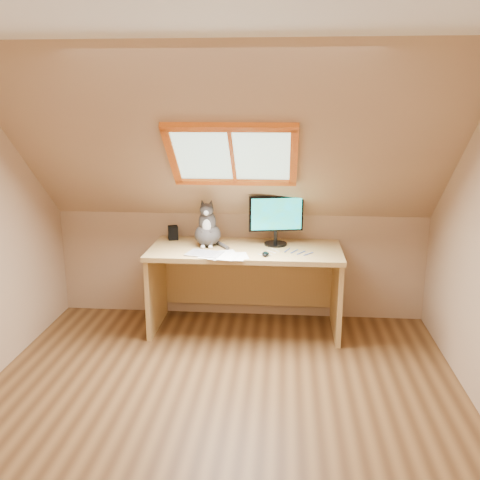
# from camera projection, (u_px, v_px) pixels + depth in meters

# --- Properties ---
(ground) EXTENTS (3.50, 3.50, 0.00)m
(ground) POSITION_uv_depth(u_px,v_px,m) (218.00, 413.00, 3.59)
(ground) COLOR brown
(ground) RESTS_ON ground
(room_shell) EXTENTS (3.52, 3.52, 2.41)m
(room_shell) POSITION_uv_depth(u_px,v_px,m) (214.00, 207.00, 3.14)
(room_shell) COLOR tan
(room_shell) RESTS_ON ground
(desk) EXTENTS (1.69, 0.74, 0.77)m
(desk) POSITION_uv_depth(u_px,v_px,m) (246.00, 271.00, 4.85)
(desk) COLOR tan
(desk) RESTS_ON ground
(monitor) EXTENTS (0.48, 0.21, 0.45)m
(monitor) POSITION_uv_depth(u_px,v_px,m) (276.00, 217.00, 4.76)
(monitor) COLOR black
(monitor) RESTS_ON desk
(cat) EXTENTS (0.25, 0.30, 0.43)m
(cat) POSITION_uv_depth(u_px,v_px,m) (207.00, 229.00, 4.76)
(cat) COLOR #3F3A38
(cat) RESTS_ON desk
(desk_speaker) EXTENTS (0.11, 0.11, 0.13)m
(desk_speaker) POSITION_uv_depth(u_px,v_px,m) (173.00, 233.00, 5.00)
(desk_speaker) COLOR black
(desk_speaker) RESTS_ON desk
(graphics_tablet) EXTENTS (0.33, 0.27, 0.01)m
(graphics_tablet) POSITION_uv_depth(u_px,v_px,m) (204.00, 254.00, 4.52)
(graphics_tablet) COLOR #B2B2B7
(graphics_tablet) RESTS_ON desk
(mouse) EXTENTS (0.06, 0.11, 0.03)m
(mouse) POSITION_uv_depth(u_px,v_px,m) (265.00, 254.00, 4.48)
(mouse) COLOR black
(mouse) RESTS_ON desk
(papers) EXTENTS (0.35, 0.30, 0.01)m
(papers) POSITION_uv_depth(u_px,v_px,m) (229.00, 256.00, 4.48)
(papers) COLOR white
(papers) RESTS_ON desk
(cables) EXTENTS (0.51, 0.26, 0.01)m
(cables) POSITION_uv_depth(u_px,v_px,m) (287.00, 252.00, 4.58)
(cables) COLOR silver
(cables) RESTS_ON desk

